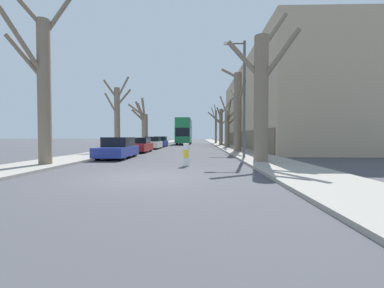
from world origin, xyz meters
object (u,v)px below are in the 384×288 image
at_px(street_tree_right_3, 221,124).
at_px(street_tree_right_4, 216,126).
at_px(parked_car_0, 118,148).
at_px(parked_car_3, 160,142).
at_px(street_tree_left_0, 42,80).
at_px(lamp_post, 243,93).
at_px(street_tree_left_2, 144,125).
at_px(double_decker_bus, 184,130).
at_px(traffic_bollard, 186,155).
at_px(street_tree_right_2, 228,124).
at_px(parked_car_1, 140,145).
at_px(parked_car_2, 153,143).
at_px(street_tree_right_0, 263,91).
at_px(street_tree_right_1, 237,110).
at_px(street_tree_left_1, 117,116).

relative_size(street_tree_right_3, street_tree_right_4, 1.03).
height_order(parked_car_0, parked_car_3, parked_car_3).
xyz_separation_m(street_tree_left_0, lamp_post, (10.35, 4.28, 0.05)).
bearing_deg(street_tree_left_2, double_decker_bus, 69.08).
bearing_deg(traffic_bollard, street_tree_left_2, 107.24).
height_order(street_tree_right_2, parked_car_1, street_tree_right_2).
distance_m(street_tree_right_4, parked_car_2, 23.49).
height_order(street_tree_right_0, parked_car_3, street_tree_right_0).
bearing_deg(street_tree_left_0, street_tree_right_2, 61.05).
height_order(street_tree_right_1, double_decker_bus, street_tree_right_1).
bearing_deg(street_tree_right_0, street_tree_right_3, 89.83).
xyz_separation_m(street_tree_right_3, parked_car_3, (-8.94, -5.24, -2.69)).
relative_size(street_tree_left_2, street_tree_right_0, 0.78).
xyz_separation_m(double_decker_bus, traffic_bollard, (2.13, -35.63, -2.06)).
relative_size(parked_car_0, parked_car_3, 1.07).
xyz_separation_m(street_tree_right_3, street_tree_right_4, (-0.17, 10.41, 0.25)).
distance_m(street_tree_right_0, street_tree_right_3, 26.93).
bearing_deg(traffic_bollard, street_tree_right_4, 84.13).
height_order(street_tree_left_2, parked_car_1, street_tree_left_2).
height_order(street_tree_right_3, lamp_post, street_tree_right_3).
distance_m(double_decker_bus, parked_car_1, 25.20).
height_order(street_tree_left_0, parked_car_3, street_tree_left_0).
xyz_separation_m(street_tree_right_4, parked_car_0, (-8.77, -34.50, -2.97)).
distance_m(street_tree_right_4, parked_car_1, 29.62).
relative_size(street_tree_right_3, double_decker_bus, 0.67).
relative_size(street_tree_left_2, street_tree_right_2, 0.98).
distance_m(street_tree_right_1, parked_car_3, 15.49).
distance_m(street_tree_right_0, parked_car_1, 13.18).
distance_m(street_tree_left_2, street_tree_right_4, 19.49).
height_order(street_tree_left_1, lamp_post, lamp_post).
xyz_separation_m(street_tree_left_2, street_tree_right_3, (11.21, 5.64, 0.38)).
xyz_separation_m(street_tree_left_0, street_tree_right_4, (10.92, 39.16, -0.54)).
xyz_separation_m(street_tree_right_4, parked_car_3, (-8.77, -15.65, -2.95)).
xyz_separation_m(street_tree_right_2, parked_car_0, (-9.04, -15.58, -2.31)).
relative_size(street_tree_right_0, parked_car_0, 1.92).
bearing_deg(street_tree_left_1, street_tree_left_0, -90.24).
distance_m(street_tree_right_3, double_decker_bus, 9.63).
distance_m(parked_car_1, traffic_bollard, 11.67).
bearing_deg(street_tree_right_3, street_tree_left_1, -122.13).
relative_size(double_decker_bus, parked_car_0, 2.68).
relative_size(parked_car_2, lamp_post, 0.54).
height_order(street_tree_left_2, parked_car_3, street_tree_left_2).
xyz_separation_m(street_tree_right_3, lamp_post, (-0.75, -24.47, 0.85)).
xyz_separation_m(street_tree_left_1, street_tree_right_4, (10.88, 28.00, 0.29)).
bearing_deg(street_tree_right_4, parked_car_3, -119.27).
height_order(street_tree_right_0, parked_car_0, street_tree_right_0).
distance_m(street_tree_right_3, parked_car_2, 14.57).
bearing_deg(parked_car_3, parked_car_0, -90.00).
xyz_separation_m(street_tree_right_1, parked_car_3, (-8.90, 12.28, -3.14)).
xyz_separation_m(parked_car_1, parked_car_3, (0.00, 12.49, 0.04)).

